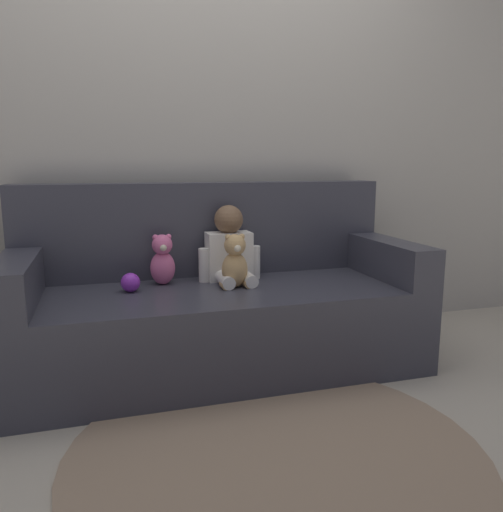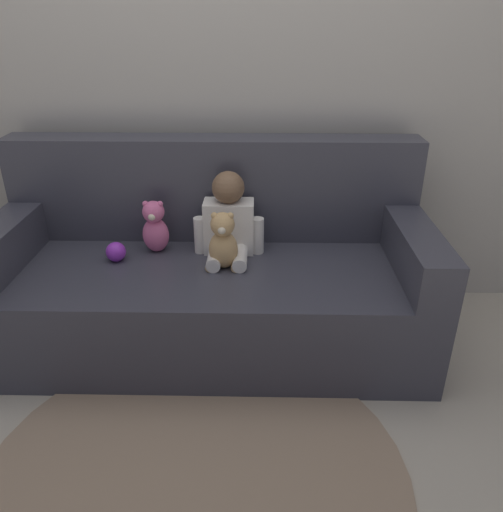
% 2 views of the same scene
% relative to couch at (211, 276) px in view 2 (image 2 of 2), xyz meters
% --- Properties ---
extents(ground_plane, '(12.00, 12.00, 0.00)m').
position_rel_couch_xyz_m(ground_plane, '(0.00, -0.06, -0.31)').
color(ground_plane, '#B7AD99').
extents(wall_back, '(8.00, 0.05, 2.60)m').
position_rel_couch_xyz_m(wall_back, '(0.00, 0.43, 0.99)').
color(wall_back, '#ADA89E').
rests_on(wall_back, ground_plane).
extents(couch, '(1.92, 0.81, 0.89)m').
position_rel_couch_xyz_m(couch, '(0.00, 0.00, 0.00)').
color(couch, '#383842').
rests_on(couch, ground_plane).
extents(person_baby, '(0.32, 0.30, 0.38)m').
position_rel_couch_xyz_m(person_baby, '(0.08, 0.06, 0.25)').
color(person_baby, white).
rests_on(person_baby, couch).
extents(teddy_bear_brown, '(0.15, 0.12, 0.26)m').
position_rel_couch_xyz_m(teddy_bear_brown, '(0.07, -0.10, 0.22)').
color(teddy_bear_brown, tan).
rests_on(teddy_bear_brown, couch).
extents(plush_toy_side, '(0.12, 0.11, 0.25)m').
position_rel_couch_xyz_m(plush_toy_side, '(-0.25, 0.06, 0.22)').
color(plush_toy_side, '#DB6699').
rests_on(plush_toy_side, couch).
extents(toy_ball, '(0.09, 0.09, 0.09)m').
position_rel_couch_xyz_m(toy_ball, '(-0.41, -0.05, 0.14)').
color(toy_ball, purple).
rests_on(toy_ball, couch).
extents(floor_rug, '(1.45, 1.45, 0.01)m').
position_rel_couch_xyz_m(floor_rug, '(0.01, -0.85, -0.30)').
color(floor_rug, gray).
rests_on(floor_rug, ground_plane).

